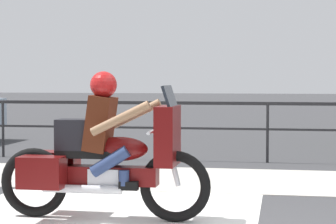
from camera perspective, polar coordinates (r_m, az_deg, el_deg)
The scene contains 3 objects.
sidewalk_band at distance 9.91m, azimuth 8.37°, elevation -5.94°, with size 44.00×2.40×0.01m, color #B7B2A8.
fence_railing at distance 11.98m, azimuth 8.68°, elevation -0.24°, with size 36.00×0.05×1.10m.
motorcycle at distance 7.12m, azimuth -5.69°, elevation -3.77°, with size 2.34×0.76×1.61m.
Camera 1 is at (0.25, -6.39, 1.53)m, focal length 70.00 mm.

